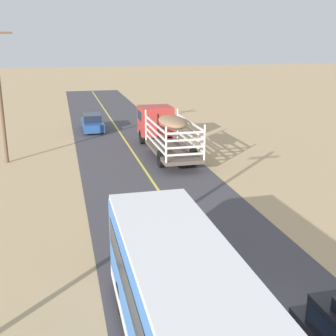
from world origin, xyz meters
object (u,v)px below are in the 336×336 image
livestock_truck (162,126)px  bus (190,324)px  power_pole_mid (0,91)px  car_far (92,123)px

livestock_truck → bus: 23.04m
power_pole_mid → car_far: bearing=55.3°
car_far → livestock_truck: bearing=-61.6°
car_far → bus: bearing=-90.2°
livestock_truck → power_pole_mid: power_pole_mid is taller
bus → car_far: bearing=89.8°
livestock_truck → power_pole_mid: 11.26m
livestock_truck → car_far: 9.46m
livestock_truck → bus: bus is taller
livestock_truck → car_far: bearing=118.4°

